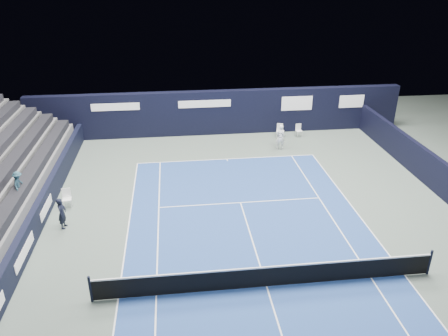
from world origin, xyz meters
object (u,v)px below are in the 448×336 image
at_px(folding_chair_back_a, 280,128).
at_px(tennis_player, 280,137).
at_px(folding_chair_back_b, 299,129).
at_px(line_judge_chair, 67,197).
at_px(tennis_net, 267,276).

bearing_deg(folding_chair_back_a, tennis_player, -86.87).
distance_m(folding_chair_back_b, line_judge_chair, 16.27).
bearing_deg(line_judge_chair, tennis_player, 18.75).
relative_size(folding_chair_back_a, tennis_net, 0.07).
relative_size(line_judge_chair, tennis_player, 0.58).
distance_m(line_judge_chair, tennis_player, 13.68).
relative_size(folding_chair_back_b, tennis_player, 0.54).
bearing_deg(tennis_net, folding_chair_back_a, 74.86).
bearing_deg(tennis_net, line_judge_chair, 140.56).
height_order(folding_chair_back_a, tennis_player, tennis_player).
relative_size(folding_chair_back_a, tennis_player, 0.56).
xyz_separation_m(tennis_net, tennis_player, (3.65, 13.13, 0.33)).
xyz_separation_m(line_judge_chair, tennis_player, (12.27, 6.04, 0.29)).
height_order(folding_chair_back_b, tennis_player, tennis_player).
distance_m(folding_chair_back_b, tennis_net, 16.17).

